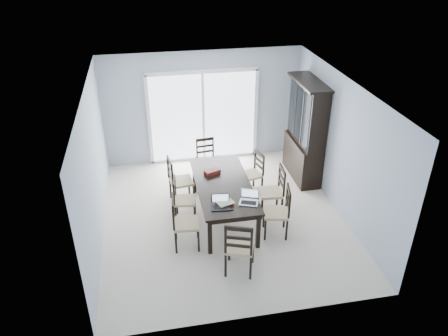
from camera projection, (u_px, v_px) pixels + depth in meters
The scene contains 24 objects.
floor at pixel (223, 217), 8.44m from camera, with size 5.00×5.00×0.00m, color silver.
ceiling at pixel (223, 87), 7.17m from camera, with size 5.00×5.00×0.00m, color white.
back_wall at pixel (203, 107), 9.95m from camera, with size 4.50×0.02×2.60m, color #9CA9BA.
wall_left at pixel (94, 169), 7.43m from camera, with size 0.02×5.00×2.60m, color #9CA9BA.
wall_right at pixel (341, 147), 8.17m from camera, with size 0.02×5.00×2.60m, color #9CA9BA.
balcony at pixel (199, 142), 11.46m from camera, with size 4.50×2.00×0.10m, color gray.
railing at pixel (193, 107), 12.03m from camera, with size 4.50×0.06×1.10m, color #99999E.
dining_table at pixel (223, 187), 8.11m from camera, with size 1.00×2.20×0.75m.
china_hutch at pixel (305, 132), 9.32m from camera, with size 0.50×1.38×2.20m.
sliding_door at pixel (203, 116), 10.03m from camera, with size 2.52×0.05×2.18m.
chair_left_near at pixel (180, 217), 7.39m from camera, with size 0.47×0.46×1.14m.
chair_left_mid at pixel (180, 195), 8.12m from camera, with size 0.45×0.44×1.02m.
chair_left_far at pixel (176, 176), 8.59m from camera, with size 0.50×0.49×1.15m.
chair_right_near at pixel (282, 207), 7.70m from camera, with size 0.51×0.50×1.11m.
chair_right_mid at pixel (276, 186), 8.28m from camera, with size 0.47×0.46×1.14m.
chair_right_far at pixel (255, 168), 8.99m from camera, with size 0.49×0.48×1.03m.
chair_end_near at pixel (239, 243), 6.77m from camera, with size 0.56×0.57×1.17m.
chair_end_far at pixel (206, 155), 9.47m from camera, with size 0.45×0.46×1.08m.
laptop_dark at pixel (221, 205), 7.36m from camera, with size 0.34×0.25×0.21m.
laptop_silver at pixel (249, 200), 7.48m from camera, with size 0.38×0.32×0.22m.
book_stack at pixel (225, 203), 7.46m from camera, with size 0.34×0.30×0.05m.
cell_phone at pixel (231, 209), 7.33m from camera, with size 0.10×0.05×0.01m, color black.
game_box at pixel (212, 172), 8.38m from camera, with size 0.30×0.15×0.07m, color #4F130F.
hot_tub at pixel (169, 128), 11.10m from camera, with size 1.76×1.60×0.85m.
Camera 1 is at (-1.28, -6.79, 4.93)m, focal length 35.00 mm.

